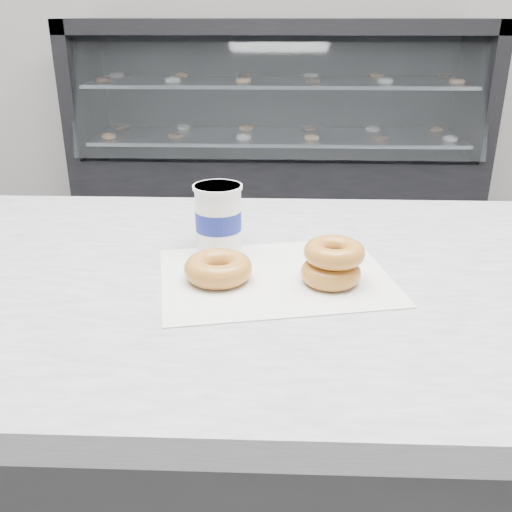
{
  "coord_description": "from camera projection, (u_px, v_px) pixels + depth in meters",
  "views": [
    {
      "loc": [
        0.0,
        -1.4,
        1.26
      ],
      "look_at": [
        -0.03,
        -0.6,
        0.93
      ],
      "focal_mm": 40.0,
      "sensor_mm": 36.0,
      "label": 1
    }
  ],
  "objects": [
    {
      "name": "coffee_cup",
      "position": [
        218.0,
        216.0,
        0.95
      ],
      "size": [
        0.1,
        0.1,
        0.11
      ],
      "rotation": [
        0.0,
        0.0,
        -0.32
      ],
      "color": "white",
      "rests_on": "counter"
    },
    {
      "name": "wax_paper",
      "position": [
        275.0,
        276.0,
        0.86
      ],
      "size": [
        0.38,
        0.32,
        0.0
      ],
      "primitive_type": "cube",
      "rotation": [
        0.0,
        0.0,
        0.2
      ],
      "color": "silver",
      "rests_on": "counter"
    },
    {
      "name": "donut_stack",
      "position": [
        332.0,
        262.0,
        0.83
      ],
      "size": [
        0.13,
        0.13,
        0.06
      ],
      "color": "#C28435",
      "rests_on": "wax_paper"
    },
    {
      "name": "counter",
      "position": [
        271.0,
        492.0,
        1.05
      ],
      "size": [
        3.06,
        0.76,
        0.9
      ],
      "color": "#333335",
      "rests_on": "ground"
    },
    {
      "name": "display_case",
      "position": [
        277.0,
        150.0,
        3.54
      ],
      "size": [
        2.4,
        0.74,
        1.25
      ],
      "color": "black",
      "rests_on": "ground"
    },
    {
      "name": "ground",
      "position": [
        272.0,
        454.0,
        1.78
      ],
      "size": [
        5.0,
        5.0,
        0.0
      ],
      "primitive_type": "plane",
      "color": "gray",
      "rests_on": "ground"
    },
    {
      "name": "donut_single",
      "position": [
        218.0,
        268.0,
        0.84
      ],
      "size": [
        0.11,
        0.11,
        0.04
      ],
      "primitive_type": "torus",
      "rotation": [
        0.0,
        0.0,
        -0.12
      ],
      "color": "#C28435",
      "rests_on": "wax_paper"
    }
  ]
}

